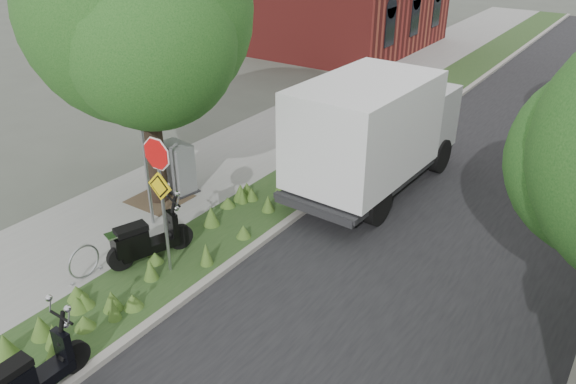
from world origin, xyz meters
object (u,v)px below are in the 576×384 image
(sign_assembly, at_px, (159,179))
(box_truck, at_px, (375,128))
(scooter_near, at_px, (141,244))
(scooter_far, at_px, (25,383))
(utility_cabinet, at_px, (177,168))

(sign_assembly, relative_size, box_truck, 0.52)
(sign_assembly, bearing_deg, scooter_near, -172.23)
(scooter_far, relative_size, box_truck, 0.31)
(sign_assembly, relative_size, utility_cabinet, 2.34)
(box_truck, bearing_deg, scooter_far, -95.06)
(scooter_far, height_order, utility_cabinet, utility_cabinet)
(box_truck, distance_m, utility_cabinet, 5.50)
(box_truck, bearing_deg, utility_cabinet, -141.90)
(sign_assembly, bearing_deg, utility_cabinet, 131.15)
(sign_assembly, distance_m, box_truck, 6.49)
(sign_assembly, height_order, utility_cabinet, sign_assembly)
(scooter_near, distance_m, utility_cabinet, 3.53)
(scooter_far, xyz_separation_m, utility_cabinet, (-3.35, 6.82, 0.22))
(sign_assembly, xyz_separation_m, scooter_near, (-0.72, -0.10, -1.74))
(utility_cabinet, bearing_deg, scooter_far, -63.85)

